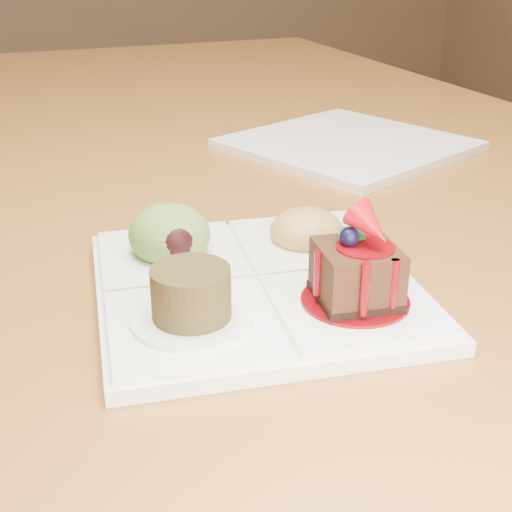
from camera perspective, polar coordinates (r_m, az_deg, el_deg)
name	(u,v)px	position (r m, az deg, el deg)	size (l,w,h in m)	color
ground	(246,512)	(1.46, -0.78, -19.78)	(6.00, 6.00, 0.00)	brown
dining_table	(244,173)	(1.10, -0.98, 6.63)	(1.00, 1.80, 0.75)	brown
sampler_plate	(253,271)	(0.58, -0.24, -1.21)	(0.29, 0.29, 0.10)	white
second_plate	(348,145)	(0.99, 7.35, 8.82)	(0.27, 0.27, 0.01)	white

